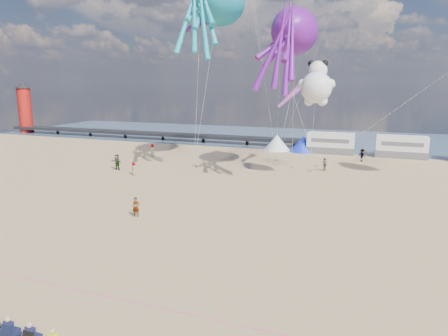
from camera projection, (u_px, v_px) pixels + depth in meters
ground at (159, 256)px, 23.97m from camera, size 120.00×120.00×0.00m
water at (305, 138)px, 74.37m from camera, size 120.00×120.00×0.00m
pier at (144, 133)px, 73.61m from camera, size 60.00×3.00×0.50m
lighthouse at (25, 111)px, 82.39m from camera, size 2.60×2.60×9.00m
motorhome_0 at (331, 143)px, 58.27m from camera, size 6.60×2.50×3.00m
motorhome_1 at (401, 147)px, 55.04m from camera, size 6.60×2.50×3.00m
tent_white at (277, 142)px, 61.06m from camera, size 4.00×4.00×2.40m
tent_blue at (303, 144)px, 59.70m from camera, size 4.00×4.00×2.40m
spectator_row at (12, 330)px, 15.72m from camera, size 6.10×0.90×1.30m
rope_line at (107, 296)px, 19.38m from camera, size 34.00×0.03×0.03m
standing_person at (136, 207)px, 30.80m from camera, size 0.65×0.52×1.55m
beachgoer_0 at (134, 168)px, 44.69m from camera, size 0.61×0.66×1.51m
beachgoer_1 at (324, 165)px, 46.75m from camera, size 0.87×0.86×1.52m
beachgoer_2 at (362, 155)px, 52.33m from camera, size 1.03×1.01×1.67m
beachgoer_4 at (117, 162)px, 47.33m from camera, size 1.17×0.69×1.88m
beachgoer_6 at (152, 150)px, 56.14m from camera, size 0.54×0.70×1.71m
sandbag_a at (194, 166)px, 49.41m from camera, size 0.50×0.35×0.22m
sandbag_b at (292, 167)px, 48.34m from camera, size 0.50×0.35×0.22m
sandbag_c at (310, 171)px, 46.62m from camera, size 0.50×0.35×0.22m
sandbag_d at (317, 166)px, 49.19m from camera, size 0.50×0.35×0.22m
sandbag_e at (277, 161)px, 52.52m from camera, size 0.50×0.35×0.22m
kite_octopus_teal at (219, 0)px, 46.33m from camera, size 8.38×11.81×12.40m
kite_octopus_purple at (295, 31)px, 41.62m from camera, size 7.60×10.76×11.31m
kite_panda at (316, 87)px, 39.90m from camera, size 4.33×4.15×5.35m
windsock_left at (200, 24)px, 45.98m from camera, size 2.88×6.73×6.69m
windsock_mid at (276, 43)px, 44.56m from camera, size 2.63×5.48×5.43m
windsock_right at (291, 95)px, 46.96m from camera, size 3.17×5.46×5.60m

